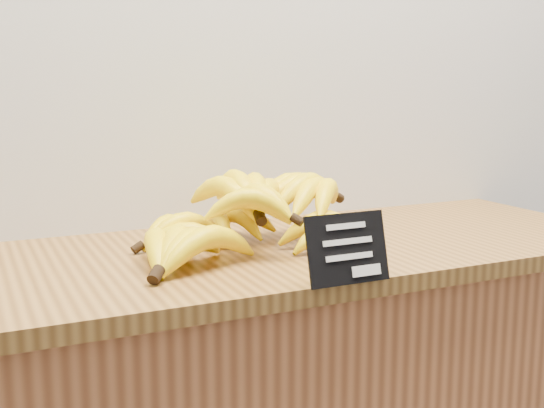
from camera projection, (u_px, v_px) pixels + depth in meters
The scene contains 3 objects.
counter_top at pixel (261, 255), 1.27m from camera, with size 1.48×0.54×0.03m, color olive.
chalkboard_sign at pixel (348, 249), 1.04m from camera, with size 0.14×0.01×0.11m, color black.
banana_pile at pixel (248, 217), 1.25m from camera, with size 0.52×0.37×0.13m.
Camera 1 is at (-0.37, 1.62, 1.23)m, focal length 45.00 mm.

